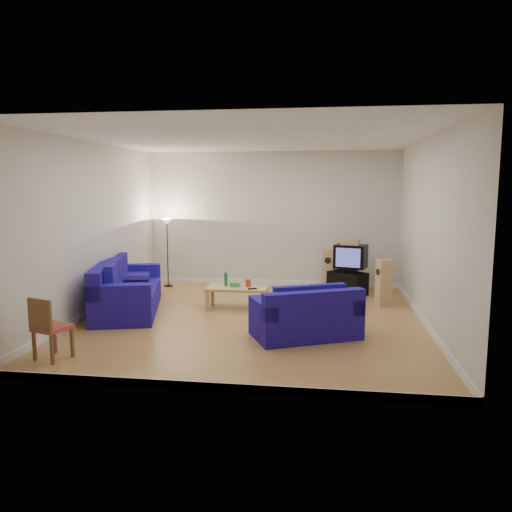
# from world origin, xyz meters

# --- Properties ---
(room) EXTENTS (6.01, 6.51, 3.21)m
(room) POSITION_xyz_m (0.00, 0.00, 1.54)
(room) COLOR olive
(room) RESTS_ON ground
(sofa_three_seat) EXTENTS (1.67, 2.66, 0.95)m
(sofa_three_seat) POSITION_xyz_m (-2.52, 0.24, 0.35)
(sofa_three_seat) COLOR #10046C
(sofa_three_seat) RESTS_ON ground
(sofa_loveseat) EXTENTS (1.86, 1.50, 0.81)m
(sofa_loveseat) POSITION_xyz_m (1.00, -0.96, 0.31)
(sofa_loveseat) COLOR #10046C
(sofa_loveseat) RESTS_ON ground
(coffee_table) EXTENTS (1.20, 0.61, 0.43)m
(coffee_table) POSITION_xyz_m (-0.42, 0.75, 0.38)
(coffee_table) COLOR tan
(coffee_table) RESTS_ON ground
(bottle) EXTENTS (0.08, 0.08, 0.27)m
(bottle) POSITION_xyz_m (-0.65, 0.80, 0.57)
(bottle) COLOR #197233
(bottle) RESTS_ON coffee_table
(tissue_box) EXTENTS (0.20, 0.11, 0.08)m
(tissue_box) POSITION_xyz_m (-0.46, 0.76, 0.47)
(tissue_box) COLOR green
(tissue_box) RESTS_ON coffee_table
(red_canister) EXTENTS (0.10, 0.10, 0.15)m
(red_canister) POSITION_xyz_m (-0.21, 0.81, 0.51)
(red_canister) COLOR red
(red_canister) RESTS_ON coffee_table
(remote) EXTENTS (0.18, 0.11, 0.02)m
(remote) POSITION_xyz_m (-0.10, 0.58, 0.44)
(remote) COLOR black
(remote) RESTS_ON coffee_table
(tv_stand) EXTENTS (0.93, 0.85, 0.50)m
(tv_stand) POSITION_xyz_m (1.77, 2.39, 0.25)
(tv_stand) COLOR black
(tv_stand) RESTS_ON ground
(av_receiver) EXTENTS (0.48, 0.42, 0.10)m
(av_receiver) POSITION_xyz_m (1.78, 2.42, 0.55)
(av_receiver) COLOR black
(av_receiver) RESTS_ON tv_stand
(television) EXTENTS (0.78, 0.66, 0.51)m
(television) POSITION_xyz_m (1.83, 2.40, 0.85)
(television) COLOR black
(television) RESTS_ON av_receiver
(centre_speaker) EXTENTS (0.44, 0.28, 0.14)m
(centre_speaker) POSITION_xyz_m (1.81, 2.34, 1.18)
(centre_speaker) COLOR tan
(centre_speaker) RESTS_ON television
(speaker_left) EXTENTS (0.28, 0.33, 0.99)m
(speaker_left) POSITION_xyz_m (1.36, 2.70, 0.49)
(speaker_left) COLOR tan
(speaker_left) RESTS_ON ground
(speaker_right) EXTENTS (0.34, 0.31, 0.94)m
(speaker_right) POSITION_xyz_m (2.45, 1.41, 0.47)
(speaker_right) COLOR tan
(speaker_right) RESTS_ON ground
(floor_lamp) EXTENTS (0.28, 0.28, 1.61)m
(floor_lamp) POSITION_xyz_m (-2.45, 2.70, 1.33)
(floor_lamp) COLOR black
(floor_lamp) RESTS_ON ground
(dining_chair) EXTENTS (0.54, 0.54, 0.89)m
(dining_chair) POSITION_xyz_m (-2.47, -2.49, 0.50)
(dining_chair) COLOR brown
(dining_chair) RESTS_ON ground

